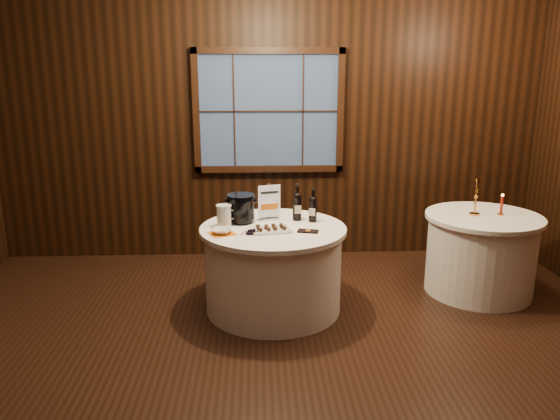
{
  "coord_description": "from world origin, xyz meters",
  "views": [
    {
      "loc": [
        -0.14,
        -3.56,
        2.14
      ],
      "look_at": [
        0.06,
        0.9,
        0.95
      ],
      "focal_mm": 35.0,
      "sensor_mm": 36.0,
      "label": 1
    }
  ],
  "objects_px": {
    "brass_candlestick": "(476,202)",
    "red_candle": "(501,207)",
    "side_table": "(480,254)",
    "port_bottle_left": "(297,204)",
    "chocolate_box": "(308,231)",
    "chocolate_plate": "(271,229)",
    "glass_pitcher": "(224,216)",
    "grape_bunch": "(252,232)",
    "sign_stand": "(269,208)",
    "main_table": "(273,268)",
    "cracker_bowl": "(222,231)",
    "ice_bucket": "(241,208)",
    "port_bottle_right": "(313,207)"
  },
  "relations": [
    {
      "from": "main_table",
      "to": "port_bottle_left",
      "type": "height_order",
      "value": "port_bottle_left"
    },
    {
      "from": "glass_pitcher",
      "to": "red_candle",
      "type": "height_order",
      "value": "red_candle"
    },
    {
      "from": "chocolate_plate",
      "to": "red_candle",
      "type": "xyz_separation_m",
      "value": [
        2.18,
        0.41,
        0.06
      ]
    },
    {
      "from": "port_bottle_left",
      "to": "port_bottle_right",
      "type": "xyz_separation_m",
      "value": [
        0.14,
        -0.06,
        -0.01
      ]
    },
    {
      "from": "main_table",
      "to": "chocolate_plate",
      "type": "distance_m",
      "value": 0.42
    },
    {
      "from": "glass_pitcher",
      "to": "main_table",
      "type": "bearing_deg",
      "value": -23.69
    },
    {
      "from": "port_bottle_right",
      "to": "side_table",
      "type": "bearing_deg",
      "value": 19.78
    },
    {
      "from": "main_table",
      "to": "side_table",
      "type": "bearing_deg",
      "value": 8.53
    },
    {
      "from": "sign_stand",
      "to": "ice_bucket",
      "type": "xyz_separation_m",
      "value": [
        -0.25,
        -0.08,
        0.02
      ]
    },
    {
      "from": "port_bottle_right",
      "to": "chocolate_plate",
      "type": "distance_m",
      "value": 0.49
    },
    {
      "from": "cracker_bowl",
      "to": "red_candle",
      "type": "xyz_separation_m",
      "value": [
        2.59,
        0.47,
        0.06
      ]
    },
    {
      "from": "grape_bunch",
      "to": "sign_stand",
      "type": "bearing_deg",
      "value": 71.31
    },
    {
      "from": "side_table",
      "to": "port_bottle_left",
      "type": "distance_m",
      "value": 1.85
    },
    {
      "from": "main_table",
      "to": "side_table",
      "type": "xyz_separation_m",
      "value": [
        2.0,
        0.3,
        0.0
      ]
    },
    {
      "from": "cracker_bowl",
      "to": "glass_pitcher",
      "type": "bearing_deg",
      "value": 87.79
    },
    {
      "from": "grape_bunch",
      "to": "chocolate_box",
      "type": "bearing_deg",
      "value": 6.81
    },
    {
      "from": "glass_pitcher",
      "to": "brass_candlestick",
      "type": "xyz_separation_m",
      "value": [
        2.33,
        0.28,
        0.03
      ]
    },
    {
      "from": "chocolate_box",
      "to": "red_candle",
      "type": "distance_m",
      "value": 1.92
    },
    {
      "from": "glass_pitcher",
      "to": "chocolate_box",
      "type": "bearing_deg",
      "value": -34.32
    },
    {
      "from": "chocolate_box",
      "to": "glass_pitcher",
      "type": "distance_m",
      "value": 0.75
    },
    {
      "from": "main_table",
      "to": "red_candle",
      "type": "height_order",
      "value": "red_candle"
    },
    {
      "from": "side_table",
      "to": "red_candle",
      "type": "bearing_deg",
      "value": -1.94
    },
    {
      "from": "main_table",
      "to": "chocolate_plate",
      "type": "bearing_deg",
      "value": -100.92
    },
    {
      "from": "side_table",
      "to": "port_bottle_left",
      "type": "bearing_deg",
      "value": -177.15
    },
    {
      "from": "grape_bunch",
      "to": "glass_pitcher",
      "type": "height_order",
      "value": "glass_pitcher"
    },
    {
      "from": "side_table",
      "to": "chocolate_box",
      "type": "distance_m",
      "value": 1.81
    },
    {
      "from": "ice_bucket",
      "to": "red_candle",
      "type": "distance_m",
      "value": 2.44
    },
    {
      "from": "chocolate_plate",
      "to": "main_table",
      "type": "bearing_deg",
      "value": 79.08
    },
    {
      "from": "main_table",
      "to": "brass_candlestick",
      "type": "bearing_deg",
      "value": 9.33
    },
    {
      "from": "side_table",
      "to": "red_candle",
      "type": "height_order",
      "value": "red_candle"
    },
    {
      "from": "chocolate_plate",
      "to": "brass_candlestick",
      "type": "xyz_separation_m",
      "value": [
        1.93,
        0.43,
        0.11
      ]
    },
    {
      "from": "sign_stand",
      "to": "brass_candlestick",
      "type": "bearing_deg",
      "value": -13.65
    },
    {
      "from": "ice_bucket",
      "to": "cracker_bowl",
      "type": "relative_size",
      "value": 1.56
    },
    {
      "from": "port_bottle_left",
      "to": "cracker_bowl",
      "type": "distance_m",
      "value": 0.77
    },
    {
      "from": "chocolate_box",
      "to": "main_table",
      "type": "bearing_deg",
      "value": 165.1
    },
    {
      "from": "sign_stand",
      "to": "chocolate_plate",
      "type": "bearing_deg",
      "value": -104.92
    },
    {
      "from": "brass_candlestick",
      "to": "red_candle",
      "type": "height_order",
      "value": "brass_candlestick"
    },
    {
      "from": "port_bottle_left",
      "to": "chocolate_box",
      "type": "bearing_deg",
      "value": -86.67
    },
    {
      "from": "port_bottle_right",
      "to": "cracker_bowl",
      "type": "distance_m",
      "value": 0.87
    },
    {
      "from": "port_bottle_right",
      "to": "main_table",
      "type": "bearing_deg",
      "value": -142.17
    },
    {
      "from": "brass_candlestick",
      "to": "glass_pitcher",
      "type": "bearing_deg",
      "value": -173.11
    },
    {
      "from": "red_candle",
      "to": "port_bottle_left",
      "type": "bearing_deg",
      "value": -177.53
    },
    {
      "from": "main_table",
      "to": "brass_candlestick",
      "type": "xyz_separation_m",
      "value": [
        1.91,
        0.31,
        0.51
      ]
    },
    {
      "from": "chocolate_box",
      "to": "grape_bunch",
      "type": "bearing_deg",
      "value": -159.47
    },
    {
      "from": "chocolate_plate",
      "to": "cracker_bowl",
      "type": "height_order",
      "value": "chocolate_plate"
    },
    {
      "from": "chocolate_box",
      "to": "brass_candlestick",
      "type": "height_order",
      "value": "brass_candlestick"
    },
    {
      "from": "main_table",
      "to": "cracker_bowl",
      "type": "relative_size",
      "value": 7.8
    },
    {
      "from": "ice_bucket",
      "to": "cracker_bowl",
      "type": "xyz_separation_m",
      "value": [
        -0.15,
        -0.33,
        -0.11
      ]
    },
    {
      "from": "main_table",
      "to": "grape_bunch",
      "type": "xyz_separation_m",
      "value": [
        -0.18,
        -0.22,
        0.4
      ]
    },
    {
      "from": "ice_bucket",
      "to": "chocolate_box",
      "type": "relative_size",
      "value": 1.47
    }
  ]
}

